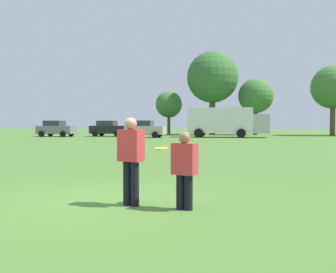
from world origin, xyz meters
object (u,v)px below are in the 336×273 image
(player_defender, at_px, (184,166))
(parked_car_mid_left, at_px, (109,128))
(parked_car_center, at_px, (145,129))
(traffic_cone, at_px, (126,152))
(frisbee, at_px, (161,148))
(box_truck, at_px, (226,121))
(player_thrower, at_px, (131,156))
(parked_car_near_left, at_px, (56,128))

(player_defender, height_order, parked_car_mid_left, parked_car_mid_left)
(parked_car_center, bearing_deg, player_defender, -75.46)
(traffic_cone, bearing_deg, parked_car_center, 100.84)
(player_defender, distance_m, traffic_cone, 11.05)
(frisbee, height_order, box_truck, box_truck)
(player_thrower, height_order, traffic_cone, player_thrower)
(parked_car_near_left, xyz_separation_m, parked_car_mid_left, (5.67, 1.62, 0.00))
(parked_car_mid_left, bearing_deg, frisbee, -69.55)
(parked_car_mid_left, height_order, parked_car_center, same)
(frisbee, xyz_separation_m, box_truck, (0.90, 33.08, 0.64))
(player_defender, bearing_deg, traffic_cone, 111.90)
(traffic_cone, distance_m, parked_car_near_left, 26.50)
(frisbee, bearing_deg, parked_car_near_left, 119.66)
(parked_car_near_left, height_order, box_truck, box_truck)
(traffic_cone, bearing_deg, box_truck, 79.05)
(traffic_cone, height_order, parked_car_center, parked_car_center)
(player_thrower, bearing_deg, traffic_cone, 106.80)
(traffic_cone, bearing_deg, player_thrower, -73.20)
(parked_car_mid_left, bearing_deg, parked_car_center, -24.64)
(frisbee, bearing_deg, parked_car_mid_left, 110.45)
(traffic_cone, distance_m, parked_car_mid_left, 25.36)
(player_thrower, xyz_separation_m, parked_car_mid_left, (-11.96, 33.81, -0.05))
(parked_car_center, distance_m, box_truck, 8.82)
(player_thrower, relative_size, player_defender, 1.18)
(player_defender, bearing_deg, frisbee, 142.05)
(frisbee, height_order, parked_car_center, parked_car_center)
(frisbee, relative_size, parked_car_mid_left, 0.06)
(player_defender, bearing_deg, parked_car_mid_left, 110.99)
(player_thrower, xyz_separation_m, box_truck, (1.45, 33.32, 0.78))
(box_truck, bearing_deg, parked_car_center, -168.77)
(player_thrower, relative_size, parked_car_near_left, 0.41)
(box_truck, bearing_deg, parked_car_near_left, -176.62)
(traffic_cone, relative_size, parked_car_near_left, 0.11)
(player_defender, height_order, parked_car_center, parked_car_center)
(player_thrower, bearing_deg, parked_car_near_left, 118.72)
(player_thrower, height_order, frisbee, player_thrower)
(traffic_cone, bearing_deg, parked_car_mid_left, 110.60)
(player_thrower, bearing_deg, frisbee, 23.71)
(traffic_cone, height_order, parked_car_mid_left, parked_car_mid_left)
(parked_car_center, bearing_deg, box_truck, 11.23)
(player_thrower, distance_m, traffic_cone, 10.55)
(player_thrower, relative_size, traffic_cone, 3.59)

